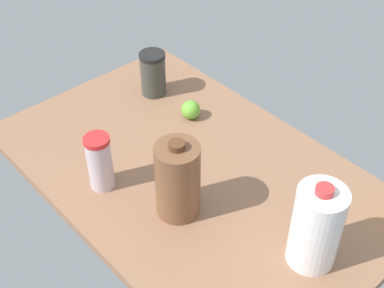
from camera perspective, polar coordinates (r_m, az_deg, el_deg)
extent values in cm
cube|color=#8D6348|center=(160.39, 0.00, -3.11)|extent=(120.00, 76.00, 3.00)
cylinder|color=silver|center=(151.47, -9.79, -2.11)|extent=(7.10, 7.10, 16.09)
cylinder|color=red|center=(145.75, -10.17, 0.41)|extent=(7.31, 7.31, 1.40)
cylinder|color=brown|center=(140.19, -1.54, -3.89)|extent=(12.04, 12.04, 22.34)
cylinder|color=#59331E|center=(132.00, -1.63, -0.16)|extent=(4.21, 4.21, 1.80)
cylinder|color=#3A3C36|center=(186.56, -4.17, 7.32)|extent=(8.73, 8.73, 14.40)
cylinder|color=black|center=(182.35, -4.29, 9.40)|extent=(9.00, 9.00, 1.40)
cylinder|color=white|center=(132.16, 13.10, -8.62)|extent=(12.19, 12.19, 23.11)
cylinder|color=red|center=(123.20, 13.96, -4.83)|extent=(4.27, 4.27, 1.80)
sphere|color=#67B134|center=(176.62, -0.14, 3.68)|extent=(6.39, 6.39, 6.39)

